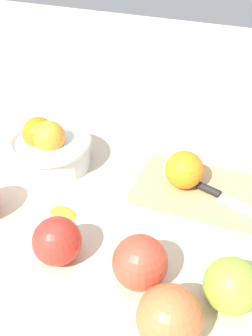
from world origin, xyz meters
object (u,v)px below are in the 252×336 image
apple_front_left (57,241)px  apple_front_right (169,318)px  bowl (48,147)px  orange_on_board (184,170)px  apple_front_right_3 (232,286)px  apple_front_right_2 (140,262)px  cutting_board (206,192)px  knife (225,198)px

apple_front_left → apple_front_right: bearing=-16.8°
bowl → apple_front_left: 0.26m
orange_on_board → apple_front_right_3: orange_on_board is taller
apple_front_right_2 → apple_front_left: 0.13m
bowl → cutting_board: 0.32m
bowl → apple_front_right_2: bowl is taller
knife → apple_front_right_2: apple_front_right_2 is taller
cutting_board → knife: size_ratio=1.65×
knife → apple_front_left: bearing=-134.9°
cutting_board → apple_front_right: bearing=-85.7°
apple_front_right → apple_front_left: bearing=163.2°
apple_front_right → apple_front_left: (-0.19, 0.06, -0.00)m
apple_front_right_2 → apple_front_left: bearing=-176.2°
apple_front_right_3 → apple_front_left: bearing=-175.4°
cutting_board → apple_front_right: 0.29m
cutting_board → apple_front_left: size_ratio=3.40×
orange_on_board → apple_front_left: size_ratio=0.92×
apple_front_left → orange_on_board: bearing=59.7°
cutting_board → orange_on_board: size_ratio=3.69×
orange_on_board → apple_front_left: bearing=-120.3°
apple_front_left → bowl: bearing=124.9°
cutting_board → apple_front_right: size_ratio=3.08×
knife → apple_front_right_3: (0.05, -0.19, 0.01)m
apple_front_right_2 → bowl: bearing=143.8°
bowl → knife: (0.36, 0.00, -0.02)m
apple_front_right → apple_front_right_3: apple_front_right is taller
bowl → orange_on_board: bearing=2.5°
apple_front_right_3 → knife: bearing=103.3°
orange_on_board → apple_front_right_3: (0.12, -0.20, -0.02)m
apple_front_right → apple_front_left: 0.20m
knife → apple_front_right_2: 0.22m
cutting_board → bowl: bearing=-176.0°
apple_front_left → apple_front_right_3: 0.26m
cutting_board → orange_on_board: bearing=-166.4°
apple_front_right_2 → apple_front_left: apple_front_right_2 is taller
knife → apple_front_right: size_ratio=1.86×
cutting_board → knife: 0.05m
apple_front_right_3 → apple_front_right: bearing=-127.4°
apple_front_right_3 → apple_front_right_2: bearing=-174.5°
bowl → knife: size_ratio=1.12×
bowl → knife: bowl is taller
orange_on_board → knife: orange_on_board is taller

